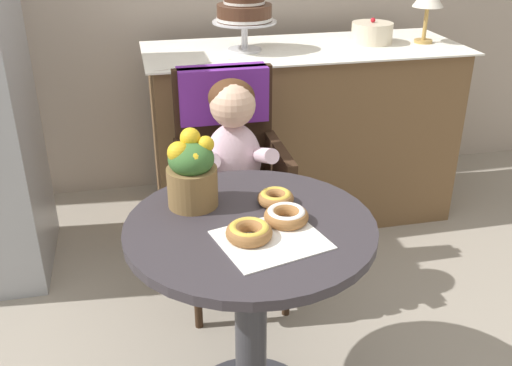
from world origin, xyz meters
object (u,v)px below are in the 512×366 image
(wicker_chair, at_px, (228,150))
(tiered_cake_stand, at_px, (244,11))
(round_layer_cake, at_px, (372,33))
(donut_front, at_px, (286,215))
(donut_mid, at_px, (276,197))
(flower_vase, at_px, (192,172))
(cafe_table, at_px, (251,284))
(donut_side, at_px, (249,231))
(seated_child, at_px, (235,156))

(wicker_chair, height_order, tiered_cake_stand, tiered_cake_stand)
(tiered_cake_stand, relative_size, round_layer_cake, 1.47)
(donut_front, relative_size, donut_mid, 1.16)
(wicker_chair, bearing_deg, donut_mid, -80.89)
(flower_vase, bearing_deg, donut_mid, -11.62)
(cafe_table, height_order, flower_vase, flower_vase)
(cafe_table, relative_size, tiered_cake_stand, 2.40)
(wicker_chair, xyz_separation_m, donut_mid, (0.03, -0.64, 0.10))
(wicker_chair, xyz_separation_m, donut_side, (-0.08, -0.81, 0.10))
(donut_side, relative_size, round_layer_cake, 0.63)
(cafe_table, distance_m, donut_mid, 0.27)
(donut_mid, relative_size, tiered_cake_stand, 0.37)
(donut_side, relative_size, flower_vase, 0.54)
(seated_child, relative_size, donut_mid, 6.60)
(wicker_chair, bearing_deg, seated_child, -84.04)
(cafe_table, bearing_deg, seated_child, 83.70)
(seated_child, height_order, donut_mid, seated_child)
(seated_child, height_order, tiered_cake_stand, tiered_cake_stand)
(cafe_table, bearing_deg, donut_side, -104.25)
(seated_child, bearing_deg, tiered_cake_stand, 75.45)
(donut_mid, xyz_separation_m, flower_vase, (-0.24, 0.05, 0.09))
(donut_mid, height_order, donut_side, donut_side)
(seated_child, height_order, round_layer_cake, round_layer_cake)
(tiered_cake_stand, bearing_deg, donut_front, -96.55)
(cafe_table, relative_size, wicker_chair, 0.75)
(donut_front, xyz_separation_m, round_layer_cake, (0.80, 1.34, 0.21))
(donut_side, xyz_separation_m, tiered_cake_stand, (0.27, 1.38, 0.34))
(flower_vase, bearing_deg, donut_side, -61.80)
(cafe_table, xyz_separation_m, flower_vase, (-0.14, 0.15, 0.32))
(wicker_chair, relative_size, seated_child, 1.31)
(donut_front, distance_m, donut_mid, 0.11)
(donut_front, bearing_deg, wicker_chair, 92.79)
(flower_vase, relative_size, tiered_cake_stand, 0.78)
(cafe_table, relative_size, donut_side, 5.64)
(donut_side, bearing_deg, wicker_chair, 84.07)
(round_layer_cake, bearing_deg, flower_vase, -131.66)
(donut_front, xyz_separation_m, flower_vase, (-0.24, 0.16, 0.09))
(flower_vase, bearing_deg, tiered_cake_stand, 71.08)
(seated_child, xyz_separation_m, donut_side, (-0.08, -0.66, 0.07))
(flower_vase, bearing_deg, cafe_table, -45.46)
(donut_front, bearing_deg, round_layer_cake, 59.11)
(cafe_table, bearing_deg, tiered_cake_stand, 79.05)
(flower_vase, relative_size, round_layer_cake, 1.16)
(cafe_table, height_order, donut_front, donut_front)
(donut_mid, distance_m, round_layer_cake, 1.48)
(cafe_table, distance_m, wicker_chair, 0.75)
(donut_front, height_order, donut_side, donut_side)
(donut_side, bearing_deg, donut_mid, 56.33)
(seated_child, relative_size, round_layer_cake, 3.57)
(wicker_chair, xyz_separation_m, flower_vase, (-0.21, -0.59, 0.19))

